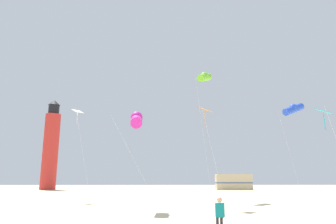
% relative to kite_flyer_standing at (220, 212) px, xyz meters
% --- Properties ---
extents(kite_flyer_standing, '(0.36, 0.53, 1.16)m').
position_rel_kite_flyer_standing_xyz_m(kite_flyer_standing, '(0.00, 0.00, 0.00)').
color(kite_flyer_standing, '#147F84').
rests_on(kite_flyer_standing, ground).
extents(kite_diamond_white, '(2.17, 2.17, 8.16)m').
position_rel_kite_flyer_standing_xyz_m(kite_diamond_white, '(-9.82, 15.32, 7.04)').
color(kite_diamond_white, silver).
rests_on(kite_diamond_white, ground).
extents(kite_tube_magenta, '(2.98, 2.86, 6.25)m').
position_rel_kite_flyer_standing_xyz_m(kite_tube_magenta, '(-3.79, 6.73, 4.94)').
color(kite_tube_magenta, silver).
rests_on(kite_tube_magenta, ground).
extents(kite_diamond_cyan, '(1.92, 1.90, 6.12)m').
position_rel_kite_flyer_standing_xyz_m(kite_diamond_cyan, '(7.71, 5.68, 5.11)').
color(kite_diamond_cyan, silver).
rests_on(kite_diamond_cyan, ground).
extents(kite_diamond_orange, '(1.75, 1.75, 6.77)m').
position_rel_kite_flyer_standing_xyz_m(kite_diamond_orange, '(0.82, 8.27, 5.72)').
color(kite_diamond_orange, silver).
rests_on(kite_diamond_orange, ground).
extents(kite_tube_lime, '(1.88, 2.51, 12.31)m').
position_rel_kite_flyer_standing_xyz_m(kite_tube_lime, '(2.03, 16.06, 10.99)').
color(kite_tube_lime, silver).
rests_on(kite_tube_lime, ground).
extents(kite_tube_blue, '(2.62, 2.21, 9.18)m').
position_rel_kite_flyer_standing_xyz_m(kite_tube_blue, '(10.56, 16.09, 7.86)').
color(kite_tube_blue, silver).
rests_on(kite_tube_blue, ground).
extents(lighthouse_distant, '(2.80, 2.80, 16.80)m').
position_rel_kite_flyer_standing_xyz_m(lighthouse_distant, '(-22.62, 45.54, 7.22)').
color(lighthouse_distant, red).
rests_on(lighthouse_distant, ground).
extents(rv_van_tan, '(6.48, 2.44, 2.80)m').
position_rel_kite_flyer_standing_xyz_m(rv_van_tan, '(11.19, 44.45, 0.78)').
color(rv_van_tan, '#C6B28C').
rests_on(rv_van_tan, ground).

